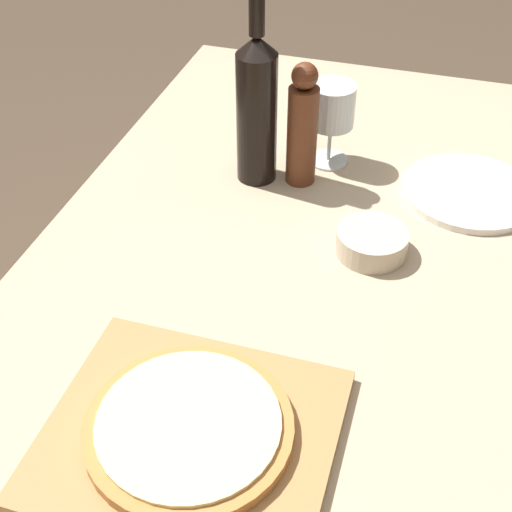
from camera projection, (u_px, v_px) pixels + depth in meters
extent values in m
cube|color=tan|center=(298.00, 287.00, 1.18)|extent=(0.94, 1.65, 0.03)
cylinder|color=brown|center=(222.00, 187.00, 2.08)|extent=(0.06, 0.06, 0.74)
cylinder|color=brown|center=(511.00, 237.00, 1.90)|extent=(0.06, 0.06, 0.74)
cube|color=#A87A47|center=(190.00, 436.00, 0.92)|extent=(0.37, 0.33, 0.02)
cylinder|color=#BC7A3D|center=(189.00, 428.00, 0.91)|extent=(0.27, 0.27, 0.02)
cylinder|color=beige|center=(188.00, 422.00, 0.90)|extent=(0.24, 0.24, 0.01)
cylinder|color=black|center=(257.00, 119.00, 1.32)|extent=(0.08, 0.08, 0.25)
cone|color=black|center=(257.00, 45.00, 1.23)|extent=(0.08, 0.08, 0.03)
cylinder|color=black|center=(257.00, 14.00, 1.19)|extent=(0.03, 0.03, 0.08)
cylinder|color=#5B2D19|center=(302.00, 136.00, 1.33)|extent=(0.06, 0.06, 0.19)
sphere|color=#5B2D19|center=(305.00, 76.00, 1.25)|extent=(0.05, 0.05, 0.05)
cylinder|color=silver|center=(328.00, 160.00, 1.44)|extent=(0.08, 0.08, 0.00)
cylinder|color=silver|center=(329.00, 142.00, 1.42)|extent=(0.01, 0.01, 0.08)
cylinder|color=silver|center=(332.00, 105.00, 1.37)|extent=(0.09, 0.09, 0.08)
cylinder|color=beige|center=(372.00, 242.00, 1.21)|extent=(0.12, 0.12, 0.04)
cylinder|color=silver|center=(470.00, 192.00, 1.35)|extent=(0.25, 0.25, 0.01)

